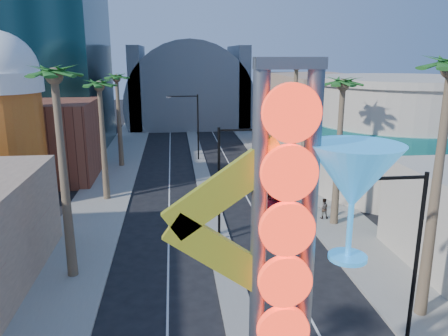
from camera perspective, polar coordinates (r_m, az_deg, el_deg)
sidewalk_west at (r=45.19m, az=-14.77°, el=-1.94°), size 5.00×100.00×0.15m
sidewalk_east at (r=46.40m, az=9.13°, el=-1.20°), size 5.00×100.00×0.15m
median at (r=47.69m, az=-2.92°, el=-0.59°), size 1.60×84.00×0.15m
brick_filler_west at (r=48.51m, az=-22.23°, el=3.35°), size 10.00×10.00×8.00m
filler_east at (r=59.52m, az=12.02°, el=7.01°), size 10.00×20.00×10.00m
beer_mug at (r=40.72m, az=-27.01°, el=6.36°), size 7.00×7.00×14.50m
turquoise_building at (r=43.93m, az=21.95°, el=3.95°), size 16.60×16.60×10.60m
canopy at (r=80.40m, az=-4.60°, el=8.70°), size 22.00×16.00×22.00m
neon_sign at (r=12.67m, az=11.38°, el=-10.42°), size 6.53×2.60×12.55m
streetlight_0 at (r=29.17m, az=0.41°, el=-0.71°), size 3.79×0.25×8.00m
streetlight_1 at (r=52.54m, az=-4.03°, el=6.17°), size 3.79×0.25×8.00m
streetlight_2 at (r=20.18m, az=22.87°, el=-9.25°), size 3.45×0.25×8.00m
palm_1 at (r=24.74m, az=-21.17°, el=9.55°), size 2.40×2.40×12.70m
palm_2 at (r=38.52m, az=-15.94°, el=9.45°), size 2.40×2.40×11.20m
palm_3 at (r=50.38m, az=-13.83°, el=10.69°), size 2.40×2.40×11.20m
palm_6 at (r=32.32m, az=15.23°, el=9.40°), size 2.40×2.40×11.70m
palm_7 at (r=43.61m, az=9.42°, el=12.13°), size 2.40×2.40×12.70m
red_pickup at (r=36.42m, az=7.26°, el=-4.41°), size 2.73×5.69×1.56m
pedestrian_b at (r=35.00m, az=12.86°, el=-5.17°), size 0.89×0.75×1.62m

